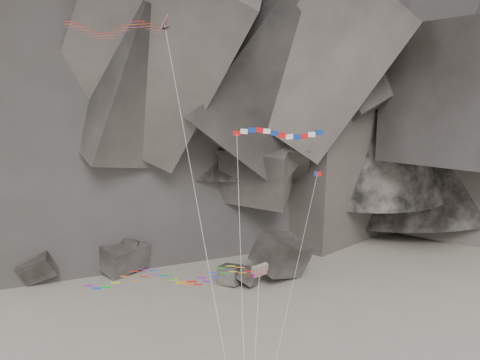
{
  "coord_description": "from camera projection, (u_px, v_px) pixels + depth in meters",
  "views": [
    {
      "loc": [
        -3.43,
        -43.25,
        27.65
      ],
      "look_at": [
        0.78,
        6.0,
        19.55
      ],
      "focal_mm": 40.0,
      "sensor_mm": 36.0,
      "label": 1
    }
  ],
  "objects": [
    {
      "name": "headland",
      "position": [
        210.0,
        22.0,
        109.32
      ],
      "size": [
        110.0,
        70.0,
        84.0
      ],
      "primitive_type": null,
      "color": "#5D534C",
      "rests_on": "ground"
    },
    {
      "name": "boulder_field",
      "position": [
        90.0,
        262.0,
        80.96
      ],
      "size": [
        56.6,
        17.63,
        9.65
      ],
      "color": "#47423F",
      "rests_on": "ground"
    },
    {
      "name": "delta_kite",
      "position": [
        110.0,
        28.0,
        46.84
      ],
      "size": [
        14.87,
        18.46,
        32.77
      ],
      "rotation": [
        0.0,
        0.0,
        -0.27
      ],
      "color": "red",
      "rests_on": "ground"
    },
    {
      "name": "banner_kite",
      "position": [
        277.0,
        136.0,
        47.25
      ],
      "size": [
        8.14,
        16.17,
        22.79
      ],
      "rotation": [
        0.0,
        0.0,
        -0.11
      ],
      "color": "red",
      "rests_on": "ground"
    },
    {
      "name": "parafoil_kite",
      "position": [
        166.0,
        276.0,
        43.69
      ],
      "size": [
        15.69,
        11.08,
        12.13
      ],
      "rotation": [
        0.0,
        0.0,
        0.5
      ],
      "color": "#D7BF0B",
      "rests_on": "ground"
    },
    {
      "name": "pennant_kite",
      "position": [
        307.0,
        221.0,
        43.71
      ],
      "size": [
        7.51,
        12.82,
        19.18
      ],
      "rotation": [
        0.0,
        0.0,
        -0.27
      ],
      "color": "red",
      "rests_on": "ground"
    }
  ]
}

